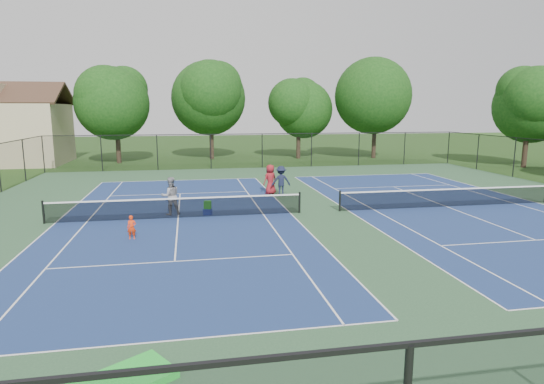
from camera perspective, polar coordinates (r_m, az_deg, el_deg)
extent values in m
plane|color=#234716|center=(23.03, 6.00, -2.53)|extent=(140.00, 140.00, 0.00)
cube|color=#2B4D33|center=(23.03, 6.00, -2.52)|extent=(36.00, 36.00, 0.01)
cube|color=navy|center=(22.12, -11.69, -3.20)|extent=(10.97, 23.77, 0.00)
cube|color=white|center=(33.80, -11.33, 1.47)|extent=(10.97, 0.06, 0.00)
cube|color=white|center=(10.91, -12.86, -17.76)|extent=(10.97, 0.06, 0.00)
cube|color=white|center=(22.93, -25.55, -3.53)|extent=(0.06, 23.77, 0.00)
cube|color=white|center=(22.65, 2.32, -2.66)|extent=(0.06, 23.77, 0.00)
cube|color=white|center=(22.61, -22.19, -3.46)|extent=(0.06, 23.77, 0.00)
cube|color=white|center=(22.40, -1.10, -2.81)|extent=(0.06, 23.77, 0.00)
cube|color=white|center=(28.39, -11.46, -0.21)|extent=(8.23, 0.06, 0.00)
cube|color=white|center=(15.97, -12.11, -8.50)|extent=(8.23, 0.06, 0.00)
cube|color=white|center=(22.12, -11.69, -3.19)|extent=(0.06, 12.80, 0.00)
cylinder|color=black|center=(22.95, -26.77, -2.28)|extent=(0.10, 0.10, 1.07)
cylinder|color=black|center=(22.65, 3.48, -1.33)|extent=(0.10, 0.10, 1.07)
cube|color=black|center=(22.02, -11.74, -2.04)|extent=(11.90, 0.01, 0.90)
cube|color=white|center=(21.93, -11.78, -0.81)|extent=(11.90, 0.04, 0.07)
cube|color=navy|center=(25.87, 21.05, -1.72)|extent=(10.97, 23.77, 0.00)
cube|color=white|center=(36.36, 11.31, 2.09)|extent=(10.97, 0.06, 0.00)
cube|color=white|center=(23.50, 9.55, -2.32)|extent=(0.06, 23.77, 0.00)
cube|color=white|center=(29.10, 30.31, -1.17)|extent=(0.06, 23.77, 0.00)
cube|color=white|center=(24.00, 12.63, -2.17)|extent=(0.06, 23.77, 0.00)
cube|color=white|center=(28.23, 28.20, -1.30)|extent=(0.06, 23.77, 0.00)
cube|color=white|center=(31.40, 15.00, 0.65)|extent=(8.23, 0.06, 0.00)
cube|color=white|center=(20.86, 30.22, -5.24)|extent=(8.23, 0.06, 0.00)
cube|color=white|center=(25.87, 21.05, -1.71)|extent=(0.06, 12.80, 0.00)
cylinder|color=black|center=(23.24, 8.51, -1.12)|extent=(0.10, 0.10, 1.07)
cube|color=black|center=(25.79, 21.12, -0.72)|extent=(11.90, 0.01, 0.90)
cube|color=white|center=(25.71, 21.18, 0.33)|extent=(11.90, 0.04, 0.07)
cylinder|color=black|center=(41.34, -26.77, 4.23)|extent=(0.08, 0.08, 3.00)
cylinder|color=black|center=(40.31, -20.61, 4.55)|extent=(0.08, 0.08, 3.00)
cylinder|color=black|center=(39.77, -14.20, 4.82)|extent=(0.08, 0.08, 3.00)
cylinder|color=black|center=(39.73, -7.69, 5.04)|extent=(0.08, 0.08, 3.00)
cylinder|color=black|center=(40.20, -1.24, 5.19)|extent=(0.08, 0.08, 3.00)
cylinder|color=black|center=(41.16, 4.98, 5.27)|extent=(0.08, 0.08, 3.00)
cylinder|color=black|center=(42.58, 10.85, 5.29)|extent=(0.08, 0.08, 3.00)
cylinder|color=black|center=(44.41, 16.29, 5.27)|extent=(0.08, 0.08, 3.00)
cylinder|color=black|center=(46.60, 21.26, 5.20)|extent=(0.08, 0.08, 3.00)
cylinder|color=black|center=(39.26, 28.13, 3.85)|extent=(0.08, 0.08, 3.00)
cylinder|color=black|center=(42.85, 24.40, 4.59)|extent=(0.08, 0.08, 3.00)
cylinder|color=black|center=(37.06, -28.68, 3.49)|extent=(0.08, 0.08, 3.00)
cube|color=black|center=(40.20, -1.24, 5.19)|extent=(36.00, 0.01, 3.00)
cube|color=black|center=(40.10, -1.25, 7.32)|extent=(36.00, 0.05, 0.05)
cylinder|color=#2D2116|center=(46.10, -18.75, 5.79)|extent=(0.44, 0.44, 3.78)
sphere|color=#113B10|center=(46.00, -19.03, 10.46)|extent=(6.80, 6.80, 6.80)
sphere|color=#113B10|center=(46.01, -19.08, 11.29)|extent=(5.58, 5.58, 5.58)
sphere|color=#113B10|center=(46.03, -19.12, 12.11)|extent=(4.35, 4.35, 4.35)
cylinder|color=#2D2116|center=(47.68, -7.59, 6.60)|extent=(0.44, 0.44, 4.14)
sphere|color=#113B10|center=(47.60, -7.72, 11.60)|extent=(7.60, 7.60, 7.60)
sphere|color=#113B10|center=(47.61, -7.73, 12.35)|extent=(6.23, 6.23, 6.23)
sphere|color=#113B10|center=(47.64, -7.75, 13.10)|extent=(4.86, 4.86, 4.86)
cylinder|color=#2D2116|center=(48.02, 3.33, 6.26)|extent=(0.44, 0.44, 3.42)
sphere|color=#113B10|center=(47.90, 3.37, 10.28)|extent=(6.00, 6.00, 6.00)
sphere|color=#113B10|center=(47.91, 3.38, 11.12)|extent=(4.92, 4.92, 4.92)
sphere|color=#113B10|center=(47.92, 3.39, 11.96)|extent=(3.84, 3.84, 3.84)
cylinder|color=#2D2116|center=(49.58, 12.69, 6.68)|extent=(0.44, 0.44, 4.32)
sphere|color=#113B10|center=(49.51, 12.89, 11.66)|extent=(7.80, 7.80, 7.80)
sphere|color=#113B10|center=(49.53, 12.92, 12.37)|extent=(6.40, 6.40, 6.40)
sphere|color=#113B10|center=(49.56, 12.95, 13.07)|extent=(4.99, 4.99, 4.99)
cylinder|color=#2D2116|center=(46.25, 29.19, 4.93)|extent=(0.44, 0.44, 3.60)
sphere|color=#113B10|center=(46.13, 29.59, 9.40)|extent=(6.60, 6.60, 6.60)
sphere|color=#113B10|center=(46.14, 29.67, 10.23)|extent=(5.41, 5.41, 5.41)
sphere|color=#113B10|center=(46.16, 29.74, 11.06)|extent=(4.22, 4.22, 4.22)
cube|color=tan|center=(49.44, -30.25, 6.27)|extent=(10.00, 8.00, 5.60)
cube|color=tan|center=(49.40, -30.65, 10.52)|extent=(1.20, 8.00, 1.76)
cube|color=#422B1E|center=(51.29, -29.89, 10.63)|extent=(10.80, 4.10, 2.15)
imported|color=#FD3B10|center=(18.94, -17.20, -4.27)|extent=(0.35, 0.23, 0.96)
imported|color=#939396|center=(22.72, -12.61, -0.49)|extent=(1.06, 0.91, 1.87)
imported|color=#171C32|center=(27.17, 1.13, 1.41)|extent=(1.16, 0.67, 1.78)
imported|color=maroon|center=(27.62, -0.22, 1.59)|extent=(1.05, 0.91, 1.81)
cube|color=navy|center=(22.49, -8.07, -2.48)|extent=(0.47, 0.37, 0.32)
cube|color=green|center=(22.41, -8.09, -1.60)|extent=(0.39, 0.33, 0.39)
cube|color=#17A11B|center=(9.64, -18.11, -21.59)|extent=(2.08, 1.87, 0.16)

